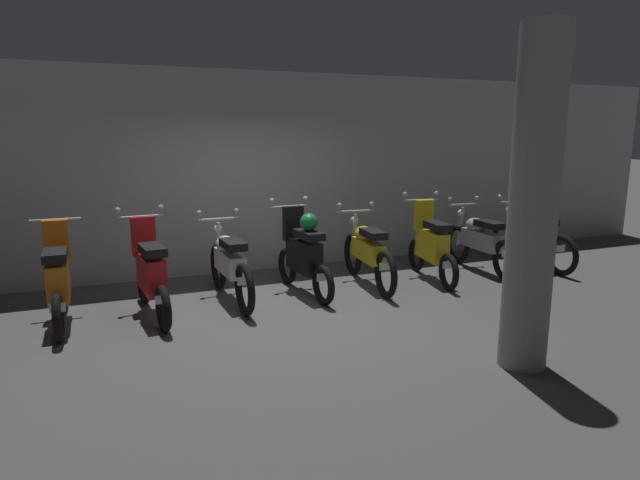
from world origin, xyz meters
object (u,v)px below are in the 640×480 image
at_px(motorbike_slot_6, 367,252).
at_px(motorbike_slot_2, 59,280).
at_px(motorbike_slot_3, 151,273).
at_px(motorbike_slot_9, 531,237).
at_px(motorbike_slot_7, 431,245).
at_px(support_pillar, 533,203).
at_px(motorbike_slot_5, 303,253).
at_px(motorbike_slot_8, 480,241).
at_px(motorbike_slot_4, 229,264).

bearing_deg(motorbike_slot_6, motorbike_slot_2, -178.30).
distance_m(motorbike_slot_3, motorbike_slot_9, 6.07).
xyz_separation_m(motorbike_slot_2, motorbike_slot_7, (5.06, 0.02, 0.00)).
bearing_deg(support_pillar, motorbike_slot_5, 110.35).
distance_m(motorbike_slot_5, support_pillar, 3.35).
bearing_deg(motorbike_slot_7, motorbike_slot_5, 178.57).
xyz_separation_m(motorbike_slot_5, motorbike_slot_9, (4.04, 0.04, -0.08)).
xyz_separation_m(motorbike_slot_5, motorbike_slot_6, (1.02, 0.05, -0.08)).
height_order(motorbike_slot_2, support_pillar, support_pillar).
xyz_separation_m(motorbike_slot_2, motorbike_slot_8, (6.06, 0.14, -0.03)).
bearing_deg(motorbike_slot_6, motorbike_slot_9, -0.13).
height_order(motorbike_slot_5, motorbike_slot_6, motorbike_slot_5).
xyz_separation_m(motorbike_slot_2, motorbike_slot_3, (1.01, -0.11, 0.00)).
xyz_separation_m(motorbike_slot_3, support_pillar, (3.14, -2.82, 1.03)).
relative_size(motorbike_slot_8, support_pillar, 0.63).
height_order(motorbike_slot_6, motorbike_slot_8, same).
bearing_deg(motorbike_slot_2, motorbike_slot_8, 1.28).
xyz_separation_m(motorbike_slot_2, support_pillar, (4.14, -2.93, 1.04)).
relative_size(motorbike_slot_6, motorbike_slot_9, 1.00).
bearing_deg(motorbike_slot_4, motorbike_slot_6, -0.36).
relative_size(motorbike_slot_5, motorbike_slot_9, 0.86).
bearing_deg(motorbike_slot_3, motorbike_slot_4, 13.73).
bearing_deg(motorbike_slot_5, motorbike_slot_3, -174.78).
distance_m(motorbike_slot_4, motorbike_slot_5, 1.01).
xyz_separation_m(motorbike_slot_4, support_pillar, (2.12, -3.06, 1.07)).
bearing_deg(motorbike_slot_8, motorbike_slot_2, -178.72).
relative_size(motorbike_slot_2, motorbike_slot_8, 0.86).
distance_m(motorbike_slot_3, motorbike_slot_6, 3.05).
relative_size(motorbike_slot_2, motorbike_slot_5, 1.00).
relative_size(motorbike_slot_4, motorbike_slot_9, 1.00).
relative_size(motorbike_slot_8, motorbike_slot_9, 1.00).
distance_m(motorbike_slot_2, motorbike_slot_9, 7.08).
bearing_deg(motorbike_slot_3, motorbike_slot_6, 4.42).
distance_m(motorbike_slot_6, motorbike_slot_9, 3.03).
bearing_deg(motorbike_slot_8, support_pillar, -122.08).
bearing_deg(motorbike_slot_9, support_pillar, -133.92).
bearing_deg(motorbike_slot_5, motorbike_slot_6, 2.84).
distance_m(motorbike_slot_5, motorbike_slot_9, 4.05).
bearing_deg(motorbike_slot_4, motorbike_slot_3, -166.27).
relative_size(motorbike_slot_3, motorbike_slot_6, 0.86).
distance_m(motorbike_slot_4, motorbike_slot_7, 3.04).
bearing_deg(motorbike_slot_2, motorbike_slot_6, 1.70).
xyz_separation_m(motorbike_slot_5, support_pillar, (1.11, -3.00, 0.99)).
height_order(motorbike_slot_3, motorbike_slot_9, motorbike_slot_3).
relative_size(motorbike_slot_2, motorbike_slot_4, 0.86).
xyz_separation_m(motorbike_slot_7, motorbike_slot_9, (2.01, 0.09, -0.04)).
xyz_separation_m(motorbike_slot_4, motorbike_slot_6, (2.02, -0.01, 0.00)).
relative_size(motorbike_slot_7, motorbike_slot_9, 0.86).
relative_size(motorbike_slot_3, motorbike_slot_5, 1.00).
height_order(motorbike_slot_8, support_pillar, support_pillar).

